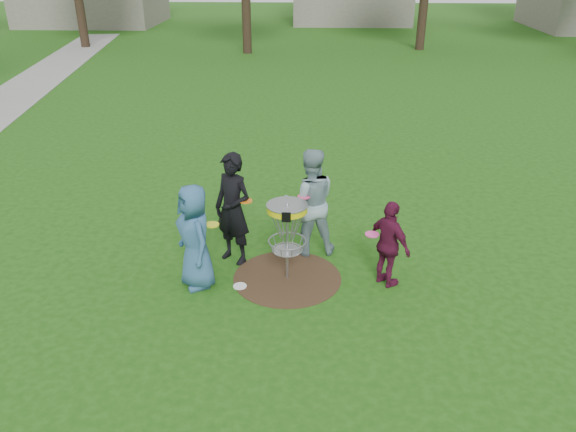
{
  "coord_description": "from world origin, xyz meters",
  "views": [
    {
      "loc": [
        0.36,
        -7.95,
        4.99
      ],
      "look_at": [
        0.0,
        0.3,
        1.0
      ],
      "focal_mm": 35.0,
      "sensor_mm": 36.0,
      "label": 1
    }
  ],
  "objects_px": {
    "player_blue": "(195,237)",
    "player_black": "(233,209)",
    "player_maroon": "(389,244)",
    "disc_golf_basket": "(287,223)",
    "player_grey": "(310,202)"
  },
  "relations": [
    {
      "from": "disc_golf_basket",
      "to": "player_maroon",
      "type": "bearing_deg",
      "value": -3.8
    },
    {
      "from": "player_maroon",
      "to": "disc_golf_basket",
      "type": "distance_m",
      "value": 1.65
    },
    {
      "from": "player_blue",
      "to": "player_grey",
      "type": "relative_size",
      "value": 0.89
    },
    {
      "from": "player_grey",
      "to": "disc_golf_basket",
      "type": "xyz_separation_m",
      "value": [
        -0.35,
        -0.93,
        0.05
      ]
    },
    {
      "from": "player_grey",
      "to": "disc_golf_basket",
      "type": "relative_size",
      "value": 1.41
    },
    {
      "from": "player_blue",
      "to": "player_grey",
      "type": "xyz_separation_m",
      "value": [
        1.79,
        1.17,
        0.1
      ]
    },
    {
      "from": "player_blue",
      "to": "disc_golf_basket",
      "type": "relative_size",
      "value": 1.26
    },
    {
      "from": "player_blue",
      "to": "player_grey",
      "type": "height_order",
      "value": "player_grey"
    },
    {
      "from": "player_maroon",
      "to": "player_blue",
      "type": "bearing_deg",
      "value": 54.33
    },
    {
      "from": "player_black",
      "to": "disc_golf_basket",
      "type": "relative_size",
      "value": 1.42
    },
    {
      "from": "player_grey",
      "to": "player_maroon",
      "type": "height_order",
      "value": "player_grey"
    },
    {
      "from": "disc_golf_basket",
      "to": "player_grey",
      "type": "bearing_deg",
      "value": 69.32
    },
    {
      "from": "player_blue",
      "to": "player_black",
      "type": "bearing_deg",
      "value": 116.41
    },
    {
      "from": "player_maroon",
      "to": "player_grey",
      "type": "bearing_deg",
      "value": 12.48
    },
    {
      "from": "player_blue",
      "to": "disc_golf_basket",
      "type": "bearing_deg",
      "value": 67.59
    }
  ]
}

